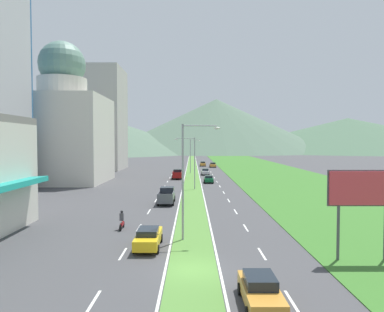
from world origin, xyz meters
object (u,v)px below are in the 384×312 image
object	(u,v)px
billboard_roadside	(365,193)
car_2	(204,164)
car_1	(262,291)
street_lamp_near	(188,174)
car_0	(150,237)
car_4	(207,172)
car_3	(214,165)
motorcycle_rider	(123,221)
street_lamp_far	(193,154)
pickup_truck_0	(168,196)
car_5	(210,179)
street_lamp_mid	(194,159)
pickup_truck_1	(179,174)

from	to	relation	value
billboard_roadside	car_2	size ratio (longest dim) A/B	1.48
car_1	street_lamp_near	bearing A→B (deg)	-162.00
car_0	car_4	xyz separation A→B (m)	(6.70, 59.88, -0.01)
car_0	car_1	bearing A→B (deg)	-145.10
car_3	car_4	bearing A→B (deg)	-7.46
car_1	motorcycle_rider	world-z (taller)	motorcycle_rider
car_4	car_3	bearing A→B (deg)	172.54
street_lamp_far	car_3	xyz separation A→B (m)	(6.87, 21.24, -4.32)
street_lamp_far	billboard_roadside	bearing A→B (deg)	-80.06
car_3	pickup_truck_0	bearing A→B (deg)	-8.71
street_lamp_near	car_4	xyz separation A→B (m)	(3.73, 57.84, -4.80)
billboard_roadside	car_5	xyz separation A→B (m)	(-8.36, 46.36, -3.99)
car_3	pickup_truck_0	xyz separation A→B (m)	(-10.13, -66.06, 0.20)
street_lamp_near	car_2	bearing A→B (deg)	87.38
billboard_roadside	car_5	size ratio (longest dim) A/B	1.45
car_1	pickup_truck_0	distance (m)	30.37
street_lamp_near	street_lamp_mid	world-z (taller)	street_lamp_near
pickup_truck_1	car_1	bearing A→B (deg)	-173.75
car_2	pickup_truck_1	xyz separation A→B (m)	(-6.91, -40.16, 0.20)
motorcycle_rider	car_1	bearing A→B (deg)	-147.08
street_lamp_near	car_1	size ratio (longest dim) A/B	2.21
street_lamp_near	car_4	size ratio (longest dim) A/B	2.28
car_2	motorcycle_rider	size ratio (longest dim) A/B	2.13
car_4	street_lamp_mid	bearing A→B (deg)	-7.04
car_3	motorcycle_rider	size ratio (longest dim) A/B	2.12
street_lamp_mid	car_4	bearing A→B (deg)	82.96
billboard_roadside	pickup_truck_1	distance (m)	56.24
street_lamp_far	billboard_roadside	xyz separation A→B (m)	(11.86, -67.70, -0.38)
street_lamp_mid	motorcycle_rider	bearing A→B (deg)	-103.45
billboard_roadside	pickup_truck_0	distance (m)	27.67
street_lamp_far	car_1	world-z (taller)	street_lamp_far
car_2	car_4	size ratio (longest dim) A/B	1.00
street_lamp_mid	car_1	distance (m)	43.44
street_lamp_mid	pickup_truck_0	xyz separation A→B (m)	(-3.44, -13.49, -4.25)
street_lamp_far	car_1	size ratio (longest dim) A/B	2.02
car_4	car_5	bearing A→B (deg)	0.16
street_lamp_mid	street_lamp_near	bearing A→B (deg)	-90.82
pickup_truck_0	motorcycle_rider	xyz separation A→B (m)	(-3.17, -14.15, -0.24)
street_lamp_mid	pickup_truck_0	distance (m)	14.56
car_0	car_2	bearing A→B (deg)	-4.42
car_2	car_5	bearing A→B (deg)	-0.37
street_lamp_near	street_lamp_mid	bearing A→B (deg)	89.18
car_0	pickup_truck_0	bearing A→B (deg)	0.06
pickup_truck_0	billboard_roadside	bearing A→B (deg)	-146.54
car_1	street_lamp_far	bearing A→B (deg)	-177.26
billboard_roadside	car_3	size ratio (longest dim) A/B	1.49
car_3	car_1	bearing A→B (deg)	-1.98
car_0	pickup_truck_1	world-z (taller)	pickup_truck_1
street_lamp_near	street_lamp_mid	distance (m)	31.30
car_0	pickup_truck_1	bearing A→B (deg)	-0.15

